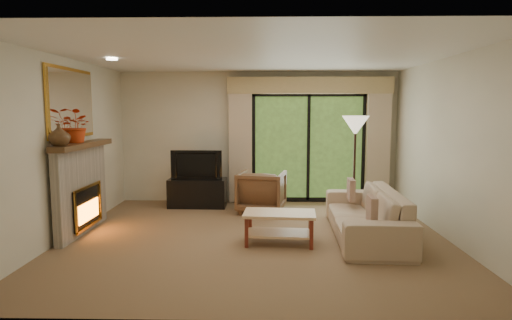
{
  "coord_description": "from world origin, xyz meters",
  "views": [
    {
      "loc": [
        0.14,
        -6.08,
        1.85
      ],
      "look_at": [
        0.0,
        0.3,
        1.1
      ],
      "focal_mm": 30.0,
      "sensor_mm": 36.0,
      "label": 1
    }
  ],
  "objects_px": {
    "coffee_table": "(279,228)",
    "media_console": "(198,193)",
    "armchair": "(262,191)",
    "sofa": "(365,213)"
  },
  "relations": [
    {
      "from": "coffee_table",
      "to": "media_console",
      "type": "bearing_deg",
      "value": 127.89
    },
    {
      "from": "armchair",
      "to": "coffee_table",
      "type": "height_order",
      "value": "armchair"
    },
    {
      "from": "sofa",
      "to": "coffee_table",
      "type": "distance_m",
      "value": 1.33
    },
    {
      "from": "sofa",
      "to": "coffee_table",
      "type": "relative_size",
      "value": 2.39
    },
    {
      "from": "media_console",
      "to": "sofa",
      "type": "height_order",
      "value": "sofa"
    },
    {
      "from": "media_console",
      "to": "sofa",
      "type": "bearing_deg",
      "value": -33.22
    },
    {
      "from": "media_console",
      "to": "coffee_table",
      "type": "xyz_separation_m",
      "value": [
        1.49,
        -2.24,
        -0.05
      ]
    },
    {
      "from": "media_console",
      "to": "armchair",
      "type": "xyz_separation_m",
      "value": [
        1.23,
        -0.39,
        0.11
      ]
    },
    {
      "from": "coffee_table",
      "to": "sofa",
      "type": "bearing_deg",
      "value": 20.39
    },
    {
      "from": "media_console",
      "to": "sofa",
      "type": "relative_size",
      "value": 0.46
    }
  ]
}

